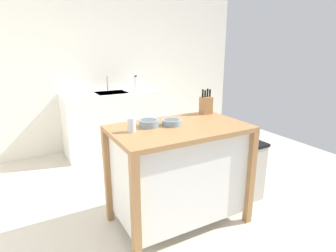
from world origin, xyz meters
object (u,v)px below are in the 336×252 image
Objects in this scene: knife_block at (206,105)px; kitchen_island at (179,170)px; bowl_stoneware_deep at (149,123)px; drinking_cup at (131,125)px; bottle_spray_cleaner at (136,83)px; sink_faucet at (108,84)px; bowl_ceramic_small at (172,122)px; trash_bin at (245,171)px.

kitchen_island is at bearing -151.08° from knife_block.
kitchen_island is 0.51m from bowl_stoneware_deep.
bottle_spray_cleaner reaches higher than drinking_cup.
bowl_stoneware_deep is 0.79× the size of bottle_spray_cleaner.
knife_block is at bearing -91.00° from bottle_spray_cleaner.
bowl_stoneware_deep is at bearing -97.85° from sink_faucet.
bowl_stoneware_deep is (-0.70, -0.14, -0.06)m from knife_block.
bowl_ceramic_small is 0.20m from bowl_stoneware_deep.
knife_block reaches higher than bowl_stoneware_deep.
trash_bin is at bearing -5.96° from bowl_stoneware_deep.
sink_faucet reaches higher than trash_bin.
sink_faucet is at bearing 102.13° from knife_block.
drinking_cup is 2.19m from sink_faucet.
bowl_ceramic_small is at bearing -15.96° from bowl_stoneware_deep.
drinking_cup is (-0.19, -0.07, 0.03)m from bowl_stoneware_deep.
bottle_spray_cleaner reaches higher than kitchen_island.
knife_block is at bearing 13.39° from drinking_cup.
knife_block is at bearing 144.91° from trash_bin.
knife_block is 0.40× the size of trash_bin.
knife_block is 0.83m from trash_bin.
kitchen_island is 0.85m from trash_bin.
bottle_spray_cleaner is (0.54, 2.09, 0.06)m from bowl_ceramic_small.
bottle_spray_cleaner is (0.73, 2.03, 0.05)m from bowl_stoneware_deep.
drinking_cup is (-0.38, -0.01, 0.03)m from bowl_ceramic_small.
knife_block reaches higher than sink_faucet.
sink_faucet is 0.45m from bottle_spray_cleaner.
sink_faucet reaches higher than bowl_ceramic_small.
knife_block reaches higher than drinking_cup.
sink_faucet is at bearing 87.45° from bowl_ceramic_small.
bowl_ceramic_small reaches higher than trash_bin.
sink_faucet is (0.05, 2.18, 0.51)m from kitchen_island.
trash_bin is at bearing -35.09° from knife_block.
knife_block is 1.15× the size of sink_faucet.
knife_block is 1.52× the size of bowl_ceramic_small.
bowl_ceramic_small is at bearing 176.31° from trash_bin.
bottle_spray_cleaner is at bearing 75.50° from bowl_ceramic_small.
bottle_spray_cleaner reaches higher than trash_bin.
trash_bin is 2.86× the size of sink_faucet.
bottle_spray_cleaner is (0.03, 1.89, -0.01)m from knife_block.
bowl_stoneware_deep is 0.20m from drinking_cup.
drinking_cup is (-0.89, -0.21, -0.03)m from knife_block.
bottle_spray_cleaner is at bearing 89.00° from knife_block.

